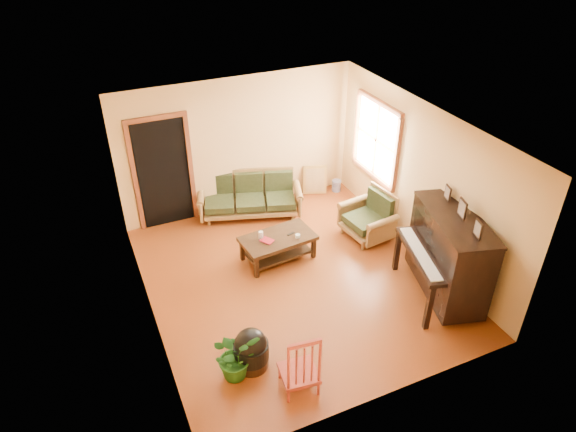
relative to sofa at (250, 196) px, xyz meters
name	(u,v)px	position (x,y,z in m)	size (l,w,h in m)	color
floor	(295,279)	(-0.03, -2.11, -0.41)	(5.00, 5.00, 0.00)	#66290D
doorway	(163,174)	(-1.48, 0.37, 0.62)	(1.08, 0.16, 2.05)	black
window	(376,140)	(2.18, -0.81, 1.09)	(0.12, 1.36, 1.46)	white
sofa	(250,196)	(0.00, 0.00, 0.00)	(1.91, 0.80, 0.82)	olive
coffee_table	(278,248)	(-0.06, -1.49, -0.19)	(1.22, 0.66, 0.44)	black
armchair	(367,216)	(1.65, -1.53, 0.02)	(0.83, 0.87, 0.87)	olive
piano	(449,257)	(1.92, -3.35, 0.30)	(0.94, 1.60, 1.41)	black
footstool	(251,353)	(-1.29, -3.49, -0.19)	(0.47, 0.47, 0.44)	black
red_chair	(299,359)	(-0.87, -4.05, 0.07)	(0.45, 0.49, 0.97)	maroon
leaning_frame	(315,180)	(1.49, 0.23, -0.09)	(0.48, 0.11, 0.64)	#BC8F3E
ceramic_crock	(336,186)	(1.96, 0.15, -0.29)	(0.19, 0.19, 0.23)	#3746A5
potted_plant	(235,356)	(-1.53, -3.54, -0.07)	(0.60, 0.52, 0.67)	#1E5A19
book	(264,243)	(-0.33, -1.57, 0.04)	(0.15, 0.21, 0.02)	maroon
candle	(261,235)	(-0.33, -1.41, 0.10)	(0.08, 0.08, 0.13)	white
glass_jar	(298,236)	(0.24, -1.64, 0.06)	(0.08, 0.08, 0.05)	white
remote	(291,234)	(0.17, -1.50, 0.04)	(0.14, 0.04, 0.01)	black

